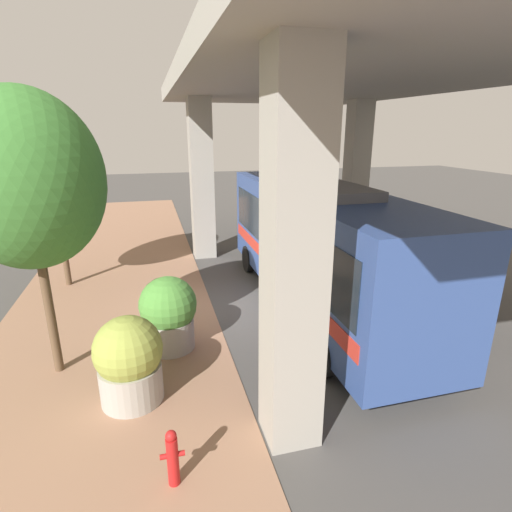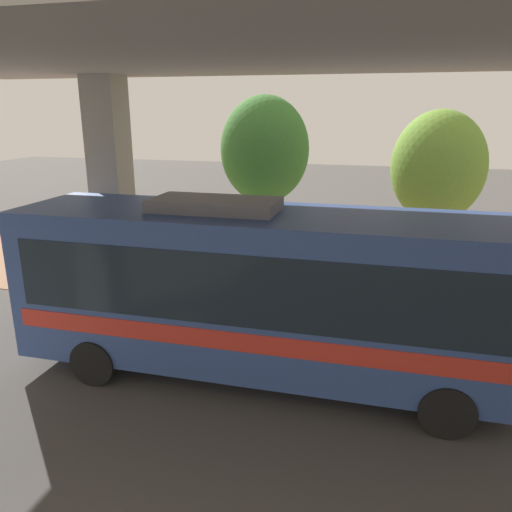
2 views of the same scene
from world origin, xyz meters
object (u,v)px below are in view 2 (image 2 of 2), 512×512
at_px(fire_hydrant, 137,269).
at_px(planter_middle, 208,257).
at_px(bus, 264,285).
at_px(street_tree_near, 438,167).
at_px(street_tree_far, 265,150).
at_px(planter_front, 256,268).

xyz_separation_m(fire_hydrant, planter_middle, (-0.67, 2.27, 0.40)).
bearing_deg(bus, street_tree_near, 153.15).
bearing_deg(street_tree_near, street_tree_far, -82.89).
relative_size(planter_front, street_tree_near, 0.33).
distance_m(street_tree_near, street_tree_far, 5.66).
distance_m(fire_hydrant, street_tree_far, 5.84).
bearing_deg(bus, fire_hydrant, -130.55).
xyz_separation_m(planter_front, street_tree_near, (-3.22, 5.24, 2.86)).
height_order(bus, street_tree_near, street_tree_near).
bearing_deg(street_tree_far, bus, 13.59).
bearing_deg(street_tree_near, planter_front, -58.41).
relative_size(planter_middle, street_tree_near, 0.33).
height_order(planter_middle, street_tree_near, street_tree_near).
bearing_deg(planter_middle, street_tree_far, 137.56).
bearing_deg(planter_middle, fire_hydrant, -73.61).
xyz_separation_m(planter_front, street_tree_far, (-2.52, -0.36, 3.34)).
bearing_deg(planter_front, fire_hydrant, -92.75).
height_order(bus, planter_middle, bus).
bearing_deg(bus, planter_middle, -149.08).
xyz_separation_m(bus, planter_front, (-4.49, -1.34, -1.14)).
distance_m(planter_middle, street_tree_near, 8.04).
xyz_separation_m(fire_hydrant, planter_front, (0.20, 4.14, 0.44)).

